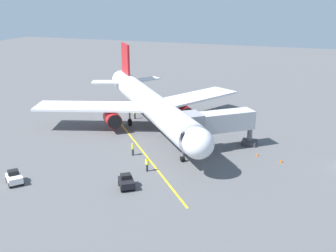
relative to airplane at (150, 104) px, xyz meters
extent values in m
plane|color=#565659|center=(1.44, -1.97, -4.00)|extent=(220.00, 220.00, 0.00)
cube|color=yellow|center=(-0.18, 6.22, -4.00)|extent=(25.55, 31.08, 0.01)
cylinder|color=white|center=(-0.18, 0.22, 0.10)|extent=(24.50, 28.70, 3.80)
ellipsoid|color=white|center=(-11.72, 14.29, 0.10)|extent=(5.33, 5.38, 3.61)
cone|color=white|center=(11.55, -14.09, 0.10)|extent=(4.55, 4.49, 3.42)
cube|color=black|center=(-10.83, 13.21, 0.65)|extent=(3.51, 3.29, 0.90)
cube|color=white|center=(-4.41, -8.07, -0.50)|extent=(12.74, 17.46, 0.36)
cylinder|color=red|center=(-4.03, -4.23, -2.00)|extent=(3.93, 4.09, 2.30)
cylinder|color=black|center=(-5.14, -2.88, -2.00)|extent=(1.75, 1.49, 2.10)
cube|color=white|center=(8.77, 2.74, -0.50)|extent=(17.82, 10.05, 0.36)
cylinder|color=red|center=(4.94, 3.12, -2.00)|extent=(3.93, 4.09, 2.30)
cylinder|color=black|center=(3.83, 4.47, -2.00)|extent=(1.75, 1.49, 2.10)
cube|color=red|center=(9.65, -11.77, 3.90)|extent=(3.32, 3.94, 7.20)
cube|color=white|center=(6.98, -13.57, 0.70)|extent=(5.47, 6.68, 0.24)
cube|color=white|center=(11.93, -9.51, 0.70)|extent=(6.83, 4.57, 0.24)
cylinder|color=slate|center=(-8.74, 10.66, -2.27)|extent=(0.24, 0.24, 2.77)
cylinder|color=black|center=(-8.74, 10.66, -3.65)|extent=(0.79, 0.83, 0.70)
cylinder|color=slate|center=(-0.29, -3.75, -2.07)|extent=(0.24, 0.24, 2.77)
cylinder|color=black|center=(-0.29, -3.75, -3.45)|extent=(1.05, 1.14, 1.10)
cylinder|color=slate|center=(3.73, -0.45, -2.07)|extent=(0.24, 0.24, 2.77)
cylinder|color=black|center=(3.73, -0.45, -3.45)|extent=(1.05, 1.14, 1.10)
cube|color=#B7B7BC|center=(-12.18, 4.60, -0.10)|extent=(8.61, 7.72, 2.50)
cube|color=gray|center=(-8.70, 7.46, -0.10)|extent=(4.19, 4.25, 3.00)
cylinder|color=slate|center=(-15.66, 1.75, -2.05)|extent=(0.70, 0.70, 3.90)
cube|color=#333338|center=(-15.66, 1.75, -3.70)|extent=(2.00, 2.00, 0.60)
cylinder|color=#23232D|center=(-5.69, 14.92, -3.56)|extent=(0.26, 0.26, 0.88)
cube|color=#D8EA19|center=(-5.69, 14.92, -2.82)|extent=(0.45, 0.38, 0.60)
cube|color=silver|center=(-5.69, 14.92, -2.82)|extent=(0.47, 0.40, 0.10)
sphere|color=#9E7051|center=(-5.69, 14.92, -2.40)|extent=(0.22, 0.22, 0.22)
cylinder|color=#23232D|center=(-2.00, 10.93, -3.56)|extent=(0.26, 0.26, 0.88)
cube|color=#D8EA19|center=(-2.00, 10.93, -2.82)|extent=(0.26, 0.39, 0.60)
cube|color=silver|center=(-2.00, 10.93, -2.82)|extent=(0.27, 0.41, 0.10)
sphere|color=beige|center=(-2.00, 10.93, -2.40)|extent=(0.22, 0.22, 0.22)
cylinder|color=#23232D|center=(4.47, -3.98, -3.56)|extent=(0.26, 0.26, 0.88)
cube|color=#D8EA19|center=(4.47, -3.98, -2.82)|extent=(0.40, 0.45, 0.60)
cube|color=silver|center=(4.47, -3.98, -2.82)|extent=(0.42, 0.47, 0.10)
sphere|color=tan|center=(4.47, -3.98, -2.40)|extent=(0.22, 0.22, 0.22)
cube|color=black|center=(-5.28, 19.71, -3.35)|extent=(2.56, 2.74, 0.70)
cube|color=black|center=(-5.11, 19.47, -2.75)|extent=(1.42, 1.37, 0.50)
cylinder|color=black|center=(-6.27, 19.98, -3.70)|extent=(0.55, 0.63, 0.60)
cylinder|color=black|center=(-5.22, 20.74, -3.70)|extent=(0.55, 0.63, 0.60)
cylinder|color=black|center=(-5.34, 18.68, -3.70)|extent=(0.55, 0.63, 0.60)
cylinder|color=black|center=(-4.29, 19.44, -3.70)|extent=(0.55, 0.63, 0.60)
cube|color=#9E9EA3|center=(-12.58, -11.13, -3.35)|extent=(2.74, 2.56, 0.70)
cube|color=black|center=(-12.34, -11.31, -2.75)|extent=(1.37, 1.42, 0.50)
cylinder|color=black|center=(-13.61, -11.20, -3.70)|extent=(0.63, 0.55, 0.60)
cylinder|color=black|center=(-12.85, -10.14, -3.70)|extent=(0.63, 0.55, 0.60)
cylinder|color=black|center=(-12.31, -12.13, -3.70)|extent=(0.63, 0.55, 0.60)
cylinder|color=black|center=(-11.55, -11.07, -3.70)|extent=(0.63, 0.55, 0.60)
cube|color=white|center=(6.87, 23.00, -3.35)|extent=(2.73, 2.62, 0.70)
cube|color=black|center=(7.10, 22.81, -2.75)|extent=(1.39, 1.42, 0.50)
cylinder|color=black|center=(5.84, 23.00, -3.70)|extent=(0.62, 0.57, 0.60)
cylinder|color=black|center=(6.66, 24.01, -3.70)|extent=(0.62, 0.57, 0.60)
cylinder|color=black|center=(7.08, 21.99, -3.70)|extent=(0.62, 0.57, 0.60)
cylinder|color=black|center=(7.90, 22.99, -3.70)|extent=(0.62, 0.57, 0.60)
cone|color=#F2590F|center=(-20.46, 6.78, -3.73)|extent=(0.32, 0.32, 0.55)
cone|color=#F2590F|center=(-17.35, 5.65, -3.73)|extent=(0.32, 0.32, 0.55)
cone|color=#F2590F|center=(-15.56, 1.00, -3.73)|extent=(0.32, 0.32, 0.55)
camera|label=1|loc=(-23.07, 55.54, 16.11)|focal=43.29mm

